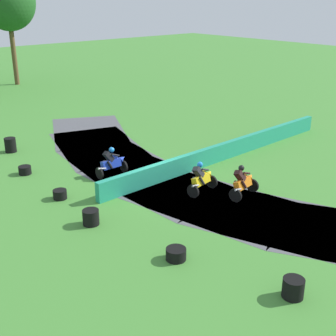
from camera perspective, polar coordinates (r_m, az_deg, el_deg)
ground_plane at (r=21.45m, az=-1.31°, el=-1.76°), size 120.00×120.00×0.00m
track_asphalt at (r=22.09m, az=0.71°, el=-1.05°), size 8.72×26.96×0.01m
safety_barrier at (r=24.52m, az=7.16°, el=2.17°), size 16.34×0.74×0.90m
motorcycle_lead_blue at (r=22.21m, az=-6.96°, el=0.72°), size 1.68×0.72×1.43m
motorcycle_chase_yellow at (r=20.27m, az=4.23°, el=-1.25°), size 1.67×0.97×1.43m
motorcycle_trailing_orange at (r=20.10m, az=9.35°, el=-1.69°), size 1.67×0.97×1.43m
tire_stack_near at (r=26.85m, az=-19.00°, el=2.72°), size 0.62×0.62×0.80m
tire_stack_mid_a at (r=23.38m, az=-17.36°, el=-0.26°), size 0.61×0.61×0.40m
tire_stack_mid_b at (r=20.22m, az=-13.28°, el=-3.20°), size 0.59×0.59×0.40m
tire_stack_far at (r=17.77m, az=-9.57°, el=-6.05°), size 0.63×0.63×0.60m
tire_stack_extra_a at (r=15.43m, az=1.00°, el=-10.64°), size 0.68×0.68×0.40m
tire_stack_extra_b at (r=14.17m, az=15.29°, el=-14.19°), size 0.64×0.64×0.60m
tree_behind_barrier at (r=46.55m, az=-19.29°, el=18.89°), size 4.95×4.95×10.12m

